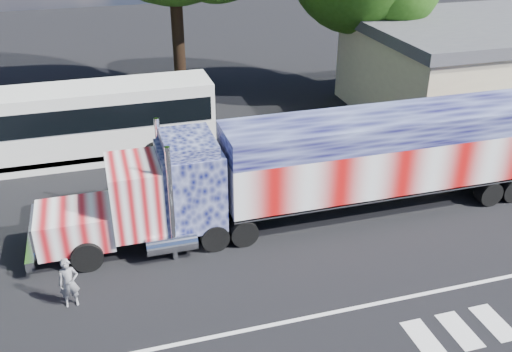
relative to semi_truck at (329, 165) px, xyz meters
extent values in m
plane|color=black|center=(-2.76, -2.50, -2.23)|extent=(100.00, 100.00, 0.00)
cube|color=silver|center=(-2.76, -5.50, -2.23)|extent=(30.00, 0.15, 0.01)
cube|color=silver|center=(0.04, -7.30, -2.23)|extent=(0.70, 1.60, 0.01)
cube|color=silver|center=(1.24, -7.30, -2.23)|extent=(0.70, 1.60, 0.01)
cube|color=silver|center=(2.44, -7.30, -2.23)|extent=(0.70, 1.60, 0.01)
cube|color=black|center=(-6.35, 0.00, -1.54)|extent=(8.87, 0.99, 0.30)
cube|color=#D17F83|center=(-9.50, 0.00, -1.05)|extent=(2.56, 2.17, 1.28)
cube|color=silver|center=(-10.83, 0.00, -1.05)|extent=(0.12, 1.87, 1.14)
cube|color=silver|center=(-11.03, 0.00, -1.69)|extent=(0.30, 2.46, 0.35)
cube|color=#D17F83|center=(-7.34, 0.00, -0.16)|extent=(1.77, 2.46, 2.46)
cube|color=black|center=(-8.17, 0.00, 0.28)|extent=(0.06, 2.07, 0.89)
cube|color=#474D7F|center=(-5.36, 0.00, -0.06)|extent=(2.17, 2.46, 2.86)
cube|color=#474D7F|center=(-5.36, 0.00, 1.56)|extent=(1.77, 2.36, 0.49)
cylinder|color=silver|center=(-6.25, 1.30, -0.06)|extent=(0.20, 0.20, 4.33)
cylinder|color=silver|center=(-6.25, -1.30, -0.06)|extent=(0.20, 0.20, 4.33)
cylinder|color=silver|center=(-6.35, 1.28, -1.59)|extent=(1.77, 0.65, 0.65)
cylinder|color=silver|center=(-6.35, -1.28, -1.59)|extent=(1.77, 0.65, 0.65)
cylinder|color=black|center=(-9.21, -1.08, -1.69)|extent=(1.08, 0.34, 1.08)
cylinder|color=black|center=(-9.21, 1.08, -1.69)|extent=(1.08, 0.34, 1.08)
cylinder|color=black|center=(-4.77, -1.03, -1.72)|extent=(1.02, 0.54, 1.02)
cylinder|color=black|center=(-4.77, 1.03, -1.72)|extent=(1.02, 0.54, 1.02)
cylinder|color=black|center=(-3.69, -1.03, -1.72)|extent=(1.02, 0.54, 1.02)
cylinder|color=black|center=(-3.69, 1.03, -1.72)|extent=(1.02, 0.54, 1.02)
cube|color=black|center=(2.52, 0.00, -1.30)|extent=(12.81, 1.08, 0.30)
cube|color=#DE8080|center=(2.52, 0.00, -0.16)|extent=(13.20, 2.56, 1.97)
cube|color=#474B86|center=(2.52, 0.00, 1.32)|extent=(13.20, 2.56, 0.99)
cube|color=silver|center=(2.52, 0.00, -1.15)|extent=(13.20, 2.56, 0.12)
cylinder|color=black|center=(6.75, -1.03, -1.72)|extent=(1.02, 0.54, 1.02)
cylinder|color=black|center=(6.75, 1.03, -1.72)|extent=(1.02, 0.54, 1.02)
cylinder|color=black|center=(7.84, -1.03, -1.72)|extent=(1.02, 0.54, 1.02)
cylinder|color=black|center=(7.84, 1.03, -1.72)|extent=(1.02, 0.54, 1.02)
cube|color=white|center=(-8.95, 8.19, -0.46)|extent=(12.12, 2.63, 3.54)
cube|color=black|center=(-8.95, 8.19, 0.19)|extent=(11.72, 2.69, 1.11)
cube|color=black|center=(-8.95, 8.19, -1.78)|extent=(12.12, 2.63, 0.25)
cylinder|color=black|center=(-5.92, 6.93, -1.73)|extent=(1.01, 0.30, 1.01)
cylinder|color=black|center=(-5.92, 9.46, -1.73)|extent=(1.01, 0.30, 1.01)
cylinder|color=black|center=(-5.01, 6.93, -1.73)|extent=(1.01, 0.30, 1.01)
cylinder|color=black|center=(-5.01, 9.46, -1.73)|extent=(1.01, 0.30, 1.01)
cube|color=#1E5926|center=(9.24, 3.46, 0.17)|extent=(1.60, 0.08, 1.20)
imported|color=slate|center=(-9.76, -2.82, -1.38)|extent=(0.64, 0.44, 1.69)
cylinder|color=black|center=(7.03, 13.08, 0.91)|extent=(0.70, 0.70, 6.28)
cylinder|color=black|center=(-3.25, 14.69, 2.09)|extent=(0.70, 0.70, 8.63)
camera|label=1|loc=(-8.21, -18.00, 9.56)|focal=40.00mm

